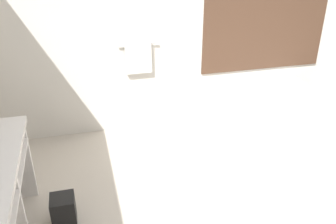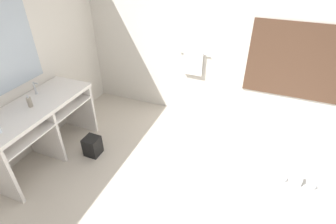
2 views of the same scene
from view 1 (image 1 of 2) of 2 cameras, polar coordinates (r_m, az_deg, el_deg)
name	(u,v)px [view 1 (image 1 of 2)]	position (r m, az deg, el deg)	size (l,w,h in m)	color
wall_back_with_blinds	(164,25)	(4.66, -0.55, 13.17)	(7.40, 0.13, 2.70)	silver
bathtub	(290,123)	(4.76, 18.10, -1.63)	(1.07, 1.76, 0.64)	white
waste_bin	(64,210)	(3.61, -15.62, -14.24)	(0.21, 0.21, 0.29)	black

